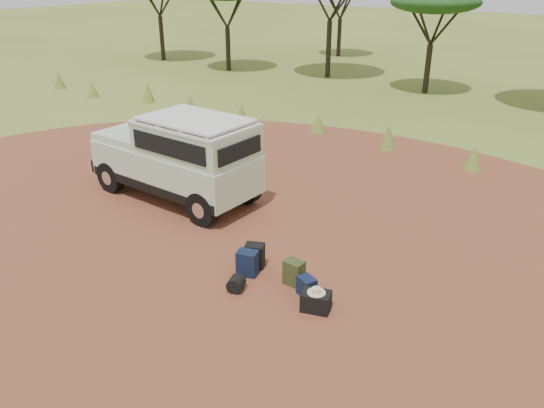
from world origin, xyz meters
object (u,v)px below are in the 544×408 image
Objects in this scene: walking_staff at (138,172)px; backpack_olive at (294,273)px; backpack_black at (255,256)px; backpack_navy at (248,263)px; safari_vehicle at (179,159)px; duffel_navy at (307,287)px; hard_case at (316,301)px.

walking_staff is 2.76× the size of backpack_olive.
backpack_olive is at bearing -27.69° from backpack_black.
backpack_black is 1.05m from backpack_olive.
backpack_olive is (1.04, -0.10, -0.00)m from backpack_black.
backpack_navy reaches higher than backpack_black.
backpack_navy is at bearing -164.39° from backpack_olive.
walking_staff is 6.14m from backpack_olive.
backpack_black is at bearing -22.79° from safari_vehicle.
safari_vehicle reaches higher than duffel_navy.
hard_case is (1.85, -0.61, -0.08)m from backpack_black.
backpack_navy is 1.41m from duffel_navy.
walking_staff is 2.72× the size of backpack_black.
safari_vehicle is 4.31m from backpack_black.
duffel_navy is (6.38, -1.61, -0.49)m from walking_staff.
backpack_olive is (5.96, -1.41, -0.42)m from walking_staff.
walking_staff is at bearing 168.86° from backpack_olive.
backpack_olive is at bearing 178.76° from duffel_navy.
duffel_navy is (1.46, -0.30, -0.07)m from backpack_black.
safari_vehicle is 5.28m from backpack_olive.
safari_vehicle is 4.50m from backpack_navy.
safari_vehicle is 9.26× the size of backpack_black.
duffel_navy is at bearing -23.29° from backpack_olive.
backpack_black is at bearing 176.89° from backpack_olive.
safari_vehicle is 5.75m from duffel_navy.
backpack_black is 0.99× the size of backpack_navy.
backpack_black is 1.01× the size of hard_case.
hard_case is (5.65, -2.42, -0.96)m from safari_vehicle.
backpack_navy is at bearing -71.80° from walking_staff.
backpack_olive is at bearing -18.82° from safari_vehicle.
walking_staff is 2.70× the size of backpack_navy.
backpack_navy is (0.06, -0.33, 0.00)m from backpack_black.
walking_staff is 2.76× the size of hard_case.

